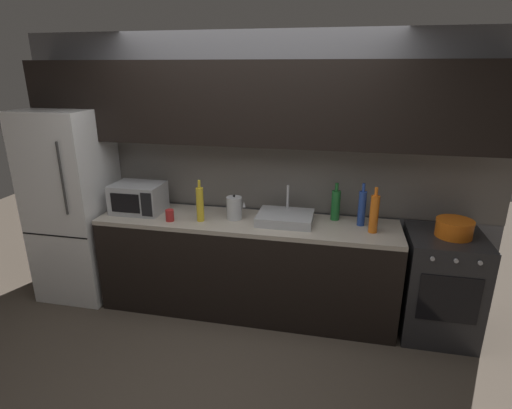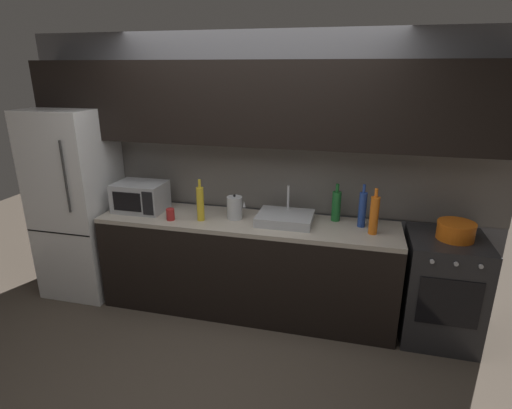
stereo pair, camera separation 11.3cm
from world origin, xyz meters
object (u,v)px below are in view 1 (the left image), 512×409
object	(u,v)px
wine_bottle_green	(336,205)
cooking_pot	(454,228)
kettle	(234,208)
mug_red	(170,215)
oven_range	(440,285)
wine_bottle_blue	(362,208)
refrigerator	(74,205)
wine_bottle_orange	(374,214)
wine_bottle_yellow	(200,204)
microwave	(138,198)

from	to	relation	value
wine_bottle_green	cooking_pot	size ratio (longest dim) A/B	1.17
kettle	mug_red	world-z (taller)	kettle
oven_range	wine_bottle_blue	bearing A→B (deg)	171.92
refrigerator	wine_bottle_green	distance (m)	2.50
oven_range	wine_bottle_blue	xyz separation A→B (m)	(-0.68, 0.10, 0.61)
wine_bottle_blue	oven_range	bearing A→B (deg)	-8.08
kettle	cooking_pot	xyz separation A→B (m)	(1.83, -0.02, -0.03)
oven_range	wine_bottle_orange	size ratio (longest dim) A/B	2.35
mug_red	cooking_pot	distance (m)	2.37
kettle	cooking_pot	distance (m)	1.83
wine_bottle_yellow	mug_red	distance (m)	0.29
mug_red	wine_bottle_yellow	bearing A→B (deg)	12.96
wine_bottle_green	wine_bottle_yellow	bearing A→B (deg)	-166.32
kettle	oven_range	bearing A→B (deg)	-0.68
kettle	cooking_pot	world-z (taller)	kettle
microwave	wine_bottle_blue	xyz separation A→B (m)	(2.03, 0.08, 0.02)
wine_bottle_green	cooking_pot	bearing A→B (deg)	-11.35
wine_bottle_yellow	cooking_pot	bearing A→B (deg)	2.54
oven_range	refrigerator	bearing A→B (deg)	179.98
microwave	wine_bottle_yellow	size ratio (longest dim) A/B	1.24
kettle	wine_bottle_orange	bearing A→B (deg)	-2.99
wine_bottle_orange	wine_bottle_blue	world-z (taller)	wine_bottle_orange
wine_bottle_orange	wine_bottle_blue	distance (m)	0.17
refrigerator	cooking_pot	bearing A→B (deg)	0.00
refrigerator	wine_bottle_blue	size ratio (longest dim) A/B	4.93
wine_bottle_green	refrigerator	bearing A→B (deg)	-175.64
wine_bottle_green	mug_red	distance (m)	1.47
wine_bottle_green	microwave	bearing A→B (deg)	-174.59
microwave	mug_red	xyz separation A→B (m)	(0.38, -0.17, -0.08)
wine_bottle_blue	wine_bottle_green	bearing A→B (deg)	157.07
wine_bottle_orange	kettle	bearing A→B (deg)	177.01
mug_red	wine_bottle_orange	bearing A→B (deg)	3.68
wine_bottle_yellow	cooking_pot	world-z (taller)	wine_bottle_yellow
wine_bottle_yellow	cooking_pot	distance (m)	2.11
mug_red	wine_bottle_green	bearing A→B (deg)	13.55
wine_bottle_green	wine_bottle_blue	size ratio (longest dim) A/B	0.90
oven_range	kettle	xyz separation A→B (m)	(-1.79, 0.02, 0.55)
oven_range	cooking_pot	distance (m)	0.52
wine_bottle_yellow	wine_bottle_blue	xyz separation A→B (m)	(1.38, 0.19, 0.00)
kettle	wine_bottle_green	world-z (taller)	wine_bottle_green
wine_bottle_green	wine_bottle_yellow	xyz separation A→B (m)	(-1.16, -0.28, 0.02)
wine_bottle_green	cooking_pot	world-z (taller)	wine_bottle_green
wine_bottle_green	oven_range	bearing A→B (deg)	-11.89
kettle	wine_bottle_orange	xyz separation A→B (m)	(1.19, -0.06, 0.06)
oven_range	kettle	size ratio (longest dim) A/B	3.96
wine_bottle_green	mug_red	bearing A→B (deg)	-166.45
refrigerator	microwave	size ratio (longest dim) A/B	4.00
wine_bottle_orange	mug_red	xyz separation A→B (m)	(-1.74, -0.11, -0.11)
oven_range	wine_bottle_yellow	xyz separation A→B (m)	(-2.07, -0.09, 0.61)
oven_range	wine_bottle_green	xyz separation A→B (m)	(-0.91, 0.19, 0.59)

